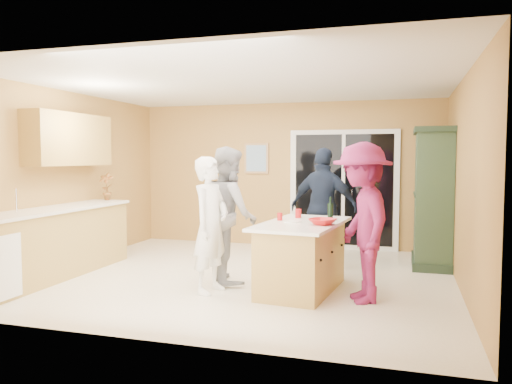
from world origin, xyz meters
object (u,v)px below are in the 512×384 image
(kitchen_island, at_px, (302,259))
(woman_magenta, at_px, (362,222))
(woman_white, at_px, (211,225))
(woman_grey, at_px, (229,214))
(green_hutch, at_px, (433,199))
(woman_navy, at_px, (324,208))

(kitchen_island, relative_size, woman_magenta, 0.94)
(woman_white, xyz_separation_m, woman_grey, (0.04, 0.55, 0.07))
(green_hutch, distance_m, woman_navy, 1.64)
(woman_white, bearing_deg, green_hutch, -38.55)
(kitchen_island, bearing_deg, woman_grey, 175.95)
(green_hutch, height_order, woman_white, green_hutch)
(green_hutch, bearing_deg, woman_grey, -146.05)
(woman_grey, bearing_deg, woman_navy, -76.07)
(woman_navy, relative_size, woman_magenta, 0.98)
(woman_white, xyz_separation_m, woman_magenta, (1.77, 0.13, 0.08))
(green_hutch, relative_size, woman_grey, 1.16)
(woman_navy, bearing_deg, woman_grey, 60.82)
(woman_navy, height_order, woman_magenta, woman_magenta)
(woman_white, distance_m, woman_grey, 0.56)
(woman_white, relative_size, woman_navy, 0.92)
(woman_white, bearing_deg, woman_magenta, -75.56)
(green_hutch, relative_size, woman_navy, 1.16)
(woman_navy, bearing_deg, woman_magenta, 125.62)
(woman_navy, bearing_deg, kitchen_island, 100.38)
(green_hutch, height_order, woman_grey, green_hutch)
(woman_magenta, bearing_deg, woman_white, -104.62)
(kitchen_island, relative_size, woman_white, 1.03)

